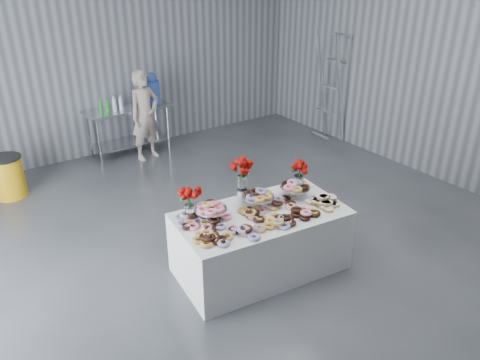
% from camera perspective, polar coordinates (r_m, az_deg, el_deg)
% --- Properties ---
extents(ground, '(9.00, 9.00, 0.00)m').
position_cam_1_polar(ground, '(5.60, 1.35, -10.88)').
color(ground, '#36383D').
rests_on(ground, ground).
extents(room_walls, '(8.04, 9.04, 4.02)m').
position_cam_1_polar(room_walls, '(4.45, -1.81, 16.65)').
color(room_walls, gray).
rests_on(room_walls, ground).
extents(display_table, '(2.00, 1.20, 0.75)m').
position_cam_1_polar(display_table, '(5.42, 2.55, -7.49)').
color(display_table, white).
rests_on(display_table, ground).
extents(prep_table, '(1.50, 0.60, 0.90)m').
position_cam_1_polar(prep_table, '(8.69, -13.42, 6.83)').
color(prep_table, silver).
rests_on(prep_table, ground).
extents(donut_mounds, '(1.88, 0.99, 0.09)m').
position_cam_1_polar(donut_mounds, '(5.16, 2.97, -3.84)').
color(donut_mounds, tan).
rests_on(donut_mounds, display_table).
extents(cake_stand_left, '(0.36, 0.36, 0.17)m').
position_cam_1_polar(cake_stand_left, '(5.04, -3.61, -3.40)').
color(cake_stand_left, silver).
rests_on(cake_stand_left, display_table).
extents(cake_stand_mid, '(0.36, 0.36, 0.17)m').
position_cam_1_polar(cake_stand_mid, '(5.29, 2.29, -1.89)').
color(cake_stand_mid, silver).
rests_on(cake_stand_mid, display_table).
extents(cake_stand_right, '(0.36, 0.36, 0.17)m').
position_cam_1_polar(cake_stand_right, '(5.53, 6.75, -0.73)').
color(cake_stand_right, silver).
rests_on(cake_stand_right, display_table).
extents(danish_pile, '(0.48, 0.48, 0.11)m').
position_cam_1_polar(danish_pile, '(5.47, 10.21, -2.31)').
color(danish_pile, white).
rests_on(danish_pile, display_table).
extents(bouquet_left, '(0.26, 0.26, 0.42)m').
position_cam_1_polar(bouquet_left, '(4.98, -6.23, -1.86)').
color(bouquet_left, white).
rests_on(bouquet_left, display_table).
extents(bouquet_right, '(0.26, 0.26, 0.42)m').
position_cam_1_polar(bouquet_right, '(5.66, 7.22, 1.61)').
color(bouquet_right, white).
rests_on(bouquet_right, display_table).
extents(bouquet_center, '(0.26, 0.26, 0.57)m').
position_cam_1_polar(bouquet_center, '(5.29, 0.30, 1.05)').
color(bouquet_center, silver).
rests_on(bouquet_center, display_table).
extents(water_jug, '(0.28, 0.28, 0.55)m').
position_cam_1_polar(water_jug, '(8.72, -10.71, 10.81)').
color(water_jug, blue).
rests_on(water_jug, prep_table).
extents(drink_bottles, '(0.54, 0.08, 0.27)m').
position_cam_1_polar(drink_bottles, '(8.37, -15.48, 8.88)').
color(drink_bottles, '#268C33').
rests_on(drink_bottles, prep_table).
extents(person, '(0.65, 0.50, 1.59)m').
position_cam_1_polar(person, '(8.44, -11.50, 7.72)').
color(person, '#CC8C93').
rests_on(person, ground).
extents(trash_barrel, '(0.50, 0.50, 0.64)m').
position_cam_1_polar(trash_barrel, '(7.86, -26.44, 0.33)').
color(trash_barrel, gold).
rests_on(trash_barrel, ground).
extents(stepladder, '(0.65, 0.53, 2.15)m').
position_cam_1_polar(stepladder, '(9.22, 10.98, 11.10)').
color(stepladder, silver).
rests_on(stepladder, ground).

